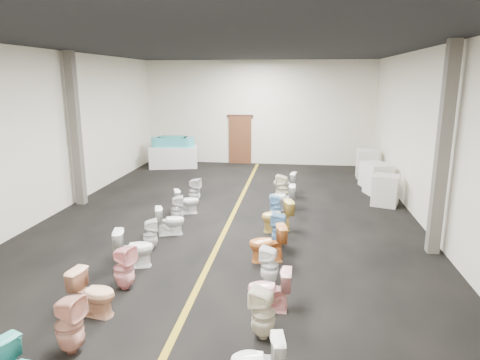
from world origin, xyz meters
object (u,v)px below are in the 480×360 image
at_px(toilet_right_2, 263,314).
at_px(toilet_right_3, 269,290).
at_px(toilet_left_3, 124,268).
at_px(toilet_right_9, 282,198).
at_px(toilet_left_9, 194,191).
at_px(toilet_right_11, 285,183).
at_px(toilet_right_4, 269,265).
at_px(toilet_right_6, 280,230).
at_px(toilet_left_8, 187,201).
at_px(toilet_left_5, 150,234).
at_px(toilet_right_5, 267,244).
at_px(toilet_right_10, 283,188).
at_px(appliance_crate_b, 378,179).
at_px(toilet_left_4, 134,248).
at_px(appliance_crate_c, 373,175).
at_px(toilet_right_7, 277,216).
at_px(appliance_crate_d, 367,164).
at_px(toilet_left_1, 69,325).
at_px(toilet_left_6, 170,221).
at_px(bathtub, 173,142).
at_px(appliance_crate_a, 385,190).
at_px(toilet_right_8, 276,207).
at_px(display_table, 173,157).
at_px(toilet_left_7, 177,209).
at_px(toilet_left_2, 94,293).

height_order(toilet_right_2, toilet_right_3, toilet_right_2).
bearing_deg(toilet_left_3, toilet_right_9, -11.49).
bearing_deg(toilet_left_9, toilet_right_11, -52.78).
bearing_deg(toilet_right_4, toilet_right_6, -173.03).
bearing_deg(toilet_left_8, toilet_left_5, 154.63).
bearing_deg(toilet_right_5, toilet_right_3, -8.98).
bearing_deg(toilet_right_10, appliance_crate_b, 122.77).
height_order(toilet_left_4, toilet_right_5, toilet_left_4).
bearing_deg(appliance_crate_c, toilet_right_7, -122.00).
distance_m(appliance_crate_d, toilet_right_7, 7.15).
distance_m(toilet_left_1, toilet_left_6, 4.68).
bearing_deg(toilet_right_2, toilet_right_6, -164.35).
xyz_separation_m(toilet_left_3, toilet_right_11, (2.66, 6.90, -0.03)).
height_order(appliance_crate_c, toilet_left_3, appliance_crate_c).
distance_m(bathtub, toilet_right_3, 12.14).
height_order(toilet_left_5, toilet_right_10, toilet_right_10).
xyz_separation_m(appliance_crate_a, toilet_left_6, (-5.69, -3.28, -0.11)).
bearing_deg(bathtub, toilet_left_6, -78.30).
height_order(toilet_right_8, toilet_right_10, toilet_right_10).
bearing_deg(appliance_crate_a, toilet_right_5, -125.32).
relative_size(toilet_left_6, toilet_right_5, 0.91).
bearing_deg(toilet_left_3, bathtub, 27.37).
bearing_deg(toilet_right_4, appliance_crate_a, 160.98).
distance_m(toilet_left_4, toilet_right_10, 5.83).
xyz_separation_m(toilet_left_4, toilet_right_3, (2.82, -1.32, -0.03)).
distance_m(appliance_crate_a, toilet_right_2, 7.89).
distance_m(appliance_crate_d, toilet_right_8, 6.37).
bearing_deg(appliance_crate_a, toilet_right_10, -179.33).
height_order(toilet_left_3, toilet_right_2, toilet_left_3).
relative_size(toilet_left_8, toilet_right_5, 0.91).
distance_m(bathtub, toilet_left_1, 12.80).
bearing_deg(toilet_right_2, toilet_left_3, -97.17).
distance_m(appliance_crate_a, toilet_left_6, 6.57).
relative_size(appliance_crate_d, toilet_right_11, 1.42).
bearing_deg(toilet_right_5, toilet_right_4, -7.67).
xyz_separation_m(toilet_right_3, toilet_right_10, (-0.03, 6.44, 0.06)).
height_order(display_table, toilet_left_4, display_table).
relative_size(toilet_right_4, toilet_right_9, 0.95).
bearing_deg(appliance_crate_c, toilet_left_9, -153.37).
xyz_separation_m(toilet_right_4, toilet_right_10, (0.03, 5.51, 0.06)).
relative_size(toilet_left_5, toilet_right_7, 0.89).
bearing_deg(toilet_right_10, toilet_left_7, -39.13).
relative_size(toilet_right_3, toilet_right_4, 1.01).
height_order(bathtub, toilet_left_2, bathtub).
bearing_deg(toilet_right_9, appliance_crate_a, 105.72).
bearing_deg(toilet_right_2, toilet_left_1, -58.09).
distance_m(toilet_left_9, toilet_right_7, 3.36).
height_order(bathtub, toilet_right_3, bathtub).
height_order(toilet_right_2, toilet_right_10, toilet_right_10).
distance_m(toilet_left_1, toilet_right_4, 3.55).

